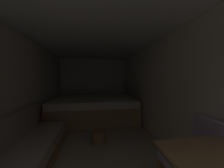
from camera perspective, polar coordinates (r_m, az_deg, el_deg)
ground_plane at (r=2.86m, az=-7.92°, el=-24.79°), size 7.56×7.56×0.00m
wall_back at (r=5.34m, az=-8.38°, el=0.04°), size 2.75×0.05×2.12m
wall_left at (r=2.87m, az=-36.14°, el=-2.98°), size 0.05×5.56×2.12m
wall_right at (r=2.89m, az=19.73°, el=-2.55°), size 0.05×5.56×2.12m
ceiling_slab at (r=2.66m, az=-8.27°, el=20.84°), size 2.75×5.56×0.05m
bed at (r=4.34m, az=-8.28°, el=-10.24°), size 2.53×2.09×0.85m
wicker_basket at (r=2.80m, az=-6.13°, el=-22.73°), size 0.27×0.27×0.23m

